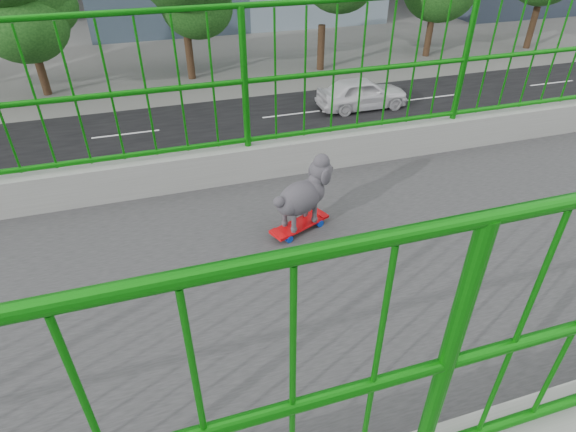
# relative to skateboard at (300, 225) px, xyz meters

# --- Properties ---
(road) EXTENTS (18.00, 90.00, 0.02)m
(road) POSITION_rel_skateboard_xyz_m (-12.50, -2.16, -7.04)
(road) COLOR black
(road) RESTS_ON ground
(skateboard) EXTENTS (0.31, 0.49, 0.06)m
(skateboard) POSITION_rel_skateboard_xyz_m (0.00, 0.00, 0.00)
(skateboard) COLOR #EF080D
(skateboard) RESTS_ON footbridge
(poodle) EXTENTS (0.35, 0.51, 0.45)m
(poodle) POSITION_rel_skateboard_xyz_m (-0.01, 0.03, 0.26)
(poodle) COLOR #312F34
(poodle) RESTS_ON skateboard
(car_1) EXTENTS (1.44, 4.14, 1.36)m
(car_1) POSITION_rel_skateboard_xyz_m (-8.70, -1.17, -6.37)
(car_1) COLOR black
(car_1) RESTS_ON ground
(car_2) EXTENTS (2.36, 5.11, 1.42)m
(car_2) POSITION_rel_skateboard_xyz_m (-11.90, -4.06, -6.34)
(car_2) COLOR silver
(car_2) RESTS_ON ground
(car_4) EXTENTS (1.87, 4.64, 1.58)m
(car_4) POSITION_rel_skateboard_xyz_m (-18.30, 9.54, -6.26)
(car_4) COLOR silver
(car_4) RESTS_ON ground
(car_7) EXTENTS (1.92, 4.72, 1.37)m
(car_7) POSITION_rel_skateboard_xyz_m (-11.90, 1.25, -6.36)
(car_7) COLOR #AE0607
(car_7) RESTS_ON ground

